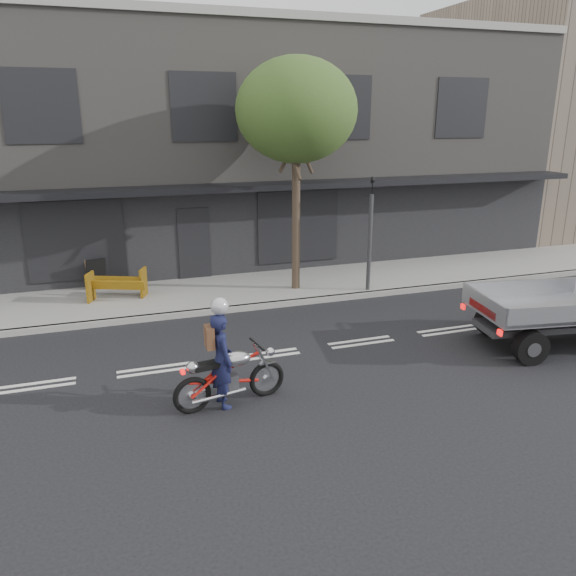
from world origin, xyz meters
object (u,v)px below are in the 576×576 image
(street_tree, at_px, (296,111))
(traffic_light_pole, at_px, (370,241))
(rider, at_px, (222,360))
(sandwich_board, at_px, (96,274))
(motorcycle, at_px, (230,375))
(construction_barrier, at_px, (118,286))

(street_tree, relative_size, traffic_light_pole, 1.93)
(rider, relative_size, sandwich_board, 1.93)
(traffic_light_pole, xyz_separation_m, rider, (-5.55, -5.26, -0.75))
(traffic_light_pole, distance_m, rider, 7.68)
(street_tree, bearing_deg, sandwich_board, 162.56)
(street_tree, xyz_separation_m, sandwich_board, (-5.73, 1.80, -4.66))
(motorcycle, relative_size, rider, 1.21)
(traffic_light_pole, bearing_deg, rider, -136.52)
(traffic_light_pole, height_order, construction_barrier, traffic_light_pole)
(street_tree, relative_size, construction_barrier, 4.35)
(street_tree, height_order, motorcycle, street_tree)
(traffic_light_pole, distance_m, sandwich_board, 8.24)
(street_tree, bearing_deg, rider, -120.15)
(construction_barrier, bearing_deg, rider, -76.06)
(sandwich_board, bearing_deg, street_tree, -37.74)
(motorcycle, relative_size, sandwich_board, 2.34)
(street_tree, xyz_separation_m, motorcycle, (-3.40, -6.11, -4.70))
(traffic_light_pole, bearing_deg, sandwich_board, 161.08)
(rider, distance_m, construction_barrier, 6.69)
(rider, xyz_separation_m, construction_barrier, (-1.61, 6.49, -0.32))
(construction_barrier, bearing_deg, street_tree, -4.17)
(street_tree, bearing_deg, construction_barrier, 175.83)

